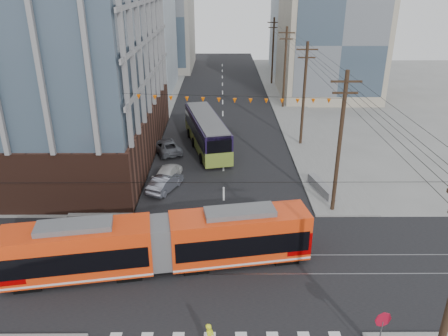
{
  "coord_description": "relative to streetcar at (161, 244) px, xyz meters",
  "views": [
    {
      "loc": [
        -0.17,
        -19.05,
        16.72
      ],
      "look_at": [
        -0.01,
        9.43,
        4.37
      ],
      "focal_mm": 35.0,
      "sensor_mm": 36.0,
      "label": 1
    }
  ],
  "objects": [
    {
      "name": "city_bus",
      "position": [
        2.14,
        21.33,
        0.0
      ],
      "size": [
        5.45,
        12.93,
        3.58
      ],
      "primitive_type": null,
      "rotation": [
        0.0,
        0.0,
        0.22
      ],
      "color": "black",
      "rests_on": "ground"
    },
    {
      "name": "bg_bldg_ne_near",
      "position": [
        19.91,
        44.3,
        6.21
      ],
      "size": [
        14.0,
        14.0,
        16.0
      ],
      "primitive_type": "cube",
      "color": "gray",
      "rests_on": "ground"
    },
    {
      "name": "jersey_barrier",
      "position": [
        12.21,
        10.58,
        -1.36
      ],
      "size": [
        1.89,
        4.39,
        0.86
      ],
      "primitive_type": "cube",
      "rotation": [
        0.0,
        0.0,
        0.22
      ],
      "color": "gray",
      "rests_on": "ground"
    },
    {
      "name": "parked_car_grey",
      "position": [
        -2.02,
        19.94,
        -1.1
      ],
      "size": [
        4.02,
        5.47,
        1.38
      ],
      "primitive_type": "imported",
      "rotation": [
        0.0,
        0.0,
        3.53
      ],
      "color": "#51545C",
      "rests_on": "ground"
    },
    {
      "name": "parked_car_silver",
      "position": [
        -1.11,
        11.04,
        -1.1
      ],
      "size": [
        2.98,
        4.41,
        1.38
      ],
      "primitive_type": "imported",
      "rotation": [
        0.0,
        0.0,
        2.74
      ],
      "color": "gray",
      "rests_on": "ground"
    },
    {
      "name": "streetcar",
      "position": [
        0.0,
        0.0,
        0.0
      ],
      "size": [
        18.72,
        5.67,
        3.57
      ],
      "primitive_type": null,
      "rotation": [
        0.0,
        0.0,
        0.17
      ],
      "color": "red",
      "rests_on": "ground"
    },
    {
      "name": "bg_bldg_nw_far",
      "position": [
        -10.09,
        68.3,
        8.21
      ],
      "size": [
        16.0,
        18.0,
        20.0
      ],
      "primitive_type": "cube",
      "color": "gray",
      "rests_on": "ground"
    },
    {
      "name": "bg_bldg_nw_near",
      "position": [
        -13.09,
        48.3,
        7.21
      ],
      "size": [
        18.0,
        16.0,
        18.0
      ],
      "primitive_type": "cube",
      "color": "#8C99A5",
      "rests_on": "ground"
    },
    {
      "name": "ground",
      "position": [
        3.91,
        -3.7,
        -1.79
      ],
      "size": [
        160.0,
        160.0,
        0.0
      ],
      "primitive_type": "plane",
      "color": "slate"
    },
    {
      "name": "parked_car_white",
      "position": [
        -1.12,
        13.17,
        -1.12
      ],
      "size": [
        2.53,
        4.84,
        1.34
      ],
      "primitive_type": "imported",
      "rotation": [
        0.0,
        0.0,
        3.0
      ],
      "color": "#BDBDBD",
      "rests_on": "ground"
    },
    {
      "name": "utility_pole_far",
      "position": [
        12.41,
        52.3,
        3.71
      ],
      "size": [
        0.3,
        0.3,
        11.0
      ],
      "primitive_type": "cylinder",
      "color": "black",
      "rests_on": "ground"
    },
    {
      "name": "bg_bldg_ne_far",
      "position": [
        21.91,
        64.3,
        5.21
      ],
      "size": [
        16.0,
        16.0,
        14.0
      ],
      "primitive_type": "cube",
      "color": "#8C99A5",
      "rests_on": "ground"
    }
  ]
}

